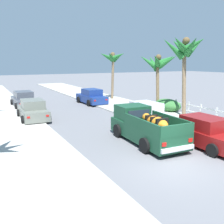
% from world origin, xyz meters
% --- Properties ---
extents(ground_plane, '(160.00, 160.00, 0.00)m').
position_xyz_m(ground_plane, '(0.00, 0.00, 0.00)').
color(ground_plane, slate).
extents(sidewalk_left, '(4.92, 60.00, 0.12)m').
position_xyz_m(sidewalk_left, '(-5.50, 12.00, 0.06)').
color(sidewalk_left, '#B2AFA8').
rests_on(sidewalk_left, ground).
extents(sidewalk_right, '(4.92, 60.00, 0.12)m').
position_xyz_m(sidewalk_right, '(5.50, 12.00, 0.06)').
color(sidewalk_right, '#B2AFA8').
rests_on(sidewalk_right, ground).
extents(curb_left, '(0.16, 60.00, 0.10)m').
position_xyz_m(curb_left, '(-4.44, 12.00, 0.05)').
color(curb_left, silver).
rests_on(curb_left, ground).
extents(curb_right, '(0.16, 60.00, 0.10)m').
position_xyz_m(curb_right, '(4.44, 12.00, 0.05)').
color(curb_right, silver).
rests_on(curb_right, ground).
extents(pickup_truck, '(2.39, 5.29, 1.80)m').
position_xyz_m(pickup_truck, '(0.90, 3.40, 0.81)').
color(pickup_truck, '#19472D').
rests_on(pickup_truck, ground).
extents(car_left_near, '(2.13, 4.30, 1.54)m').
position_xyz_m(car_left_near, '(-3.48, 11.73, 0.71)').
color(car_left_near, slate).
rests_on(car_left_near, ground).
extents(car_right_near, '(2.14, 4.31, 1.54)m').
position_xyz_m(car_right_near, '(3.39, 16.51, 0.71)').
color(car_right_near, navy).
rests_on(car_right_near, ground).
extents(car_left_mid, '(2.05, 4.27, 1.54)m').
position_xyz_m(car_left_mid, '(3.32, 6.76, 0.71)').
color(car_left_mid, silver).
rests_on(car_left_mid, ground).
extents(car_right_mid, '(2.04, 4.27, 1.54)m').
position_xyz_m(car_right_mid, '(3.19, 1.33, 0.71)').
color(car_right_mid, maroon).
rests_on(car_right_mid, ground).
extents(car_left_far, '(2.10, 4.29, 1.54)m').
position_xyz_m(car_left_far, '(-3.19, 17.74, 0.71)').
color(car_left_far, '#474C56').
rests_on(car_left_far, ground).
extents(palm_tree_right_fore, '(3.43, 3.57, 5.07)m').
position_xyz_m(palm_tree_right_fore, '(7.46, 10.82, 4.16)').
color(palm_tree_right_fore, brown).
rests_on(palm_tree_right_fore, ground).
extents(palm_tree_left_mid, '(3.21, 3.18, 5.46)m').
position_xyz_m(palm_tree_left_mid, '(6.58, 17.97, 4.62)').
color(palm_tree_left_mid, '#846B4C').
rests_on(palm_tree_left_mid, ground).
extents(palm_tree_left_back, '(3.95, 3.73, 6.23)m').
position_xyz_m(palm_tree_left_back, '(7.11, 7.21, 5.21)').
color(palm_tree_left_back, '#846B4C').
rests_on(palm_tree_left_back, ground).
extents(picket_fence, '(0.06, 10.36, 1.10)m').
position_xyz_m(picket_fence, '(8.14, 4.66, 0.58)').
color(picket_fence, white).
rests_on(picket_fence, ground).
extents(hedge_bush, '(1.80, 2.80, 1.10)m').
position_xyz_m(hedge_bush, '(7.64, 9.54, 0.55)').
color(hedge_bush, '#387538').
rests_on(hedge_bush, ground).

